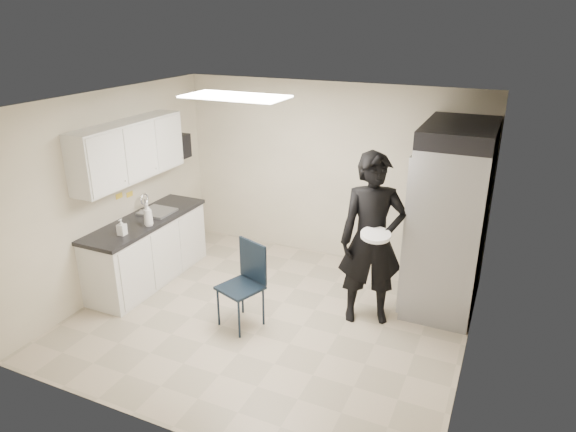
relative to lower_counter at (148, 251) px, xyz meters
The scene contains 21 objects.
floor 2.01m from the lower_counter, ahead, with size 4.50×4.50×0.00m, color tan.
ceiling 2.92m from the lower_counter, ahead, with size 4.50×4.50×0.00m, color silver.
back_wall 2.79m from the lower_counter, 42.71° to the left, with size 4.50×4.50×0.00m, color beige.
left_wall 0.94m from the lower_counter, 146.31° to the right, with size 4.00×4.00×0.00m, color beige.
right_wall 4.29m from the lower_counter, ahead, with size 4.00×4.00×0.00m, color beige.
ceiling_panel 2.54m from the lower_counter, ahead, with size 1.20×0.60×0.02m, color white.
lower_counter is the anchor object (origin of this frame).
countertop 0.46m from the lower_counter, 90.00° to the left, with size 0.64×1.95×0.05m, color black.
sink 0.51m from the lower_counter, 85.43° to the left, with size 0.42×0.40×0.14m, color gray.
faucet 0.67m from the lower_counter, 125.75° to the left, with size 0.02×0.02×0.24m, color silver.
upper_cabinets 1.40m from the lower_counter, behind, with size 0.35×1.80×0.75m, color silver.
towel_dispenser 1.67m from the lower_counter, 99.38° to the left, with size 0.22×0.30×0.35m, color black.
notice_sticker_left 0.85m from the lower_counter, 161.21° to the right, with size 0.00×0.12×0.07m, color yellow.
notice_sticker_right 0.81m from the lower_counter, 161.21° to the left, with size 0.00×0.12×0.07m, color yellow.
commercial_fridge 3.98m from the lower_counter, 15.88° to the left, with size 0.80×1.35×2.10m, color gray.
fridge_compressor 4.31m from the lower_counter, 15.88° to the left, with size 0.80×1.35×0.20m, color black.
folding_chair 1.77m from the lower_counter, 15.38° to the right, with size 0.44×0.44×0.99m, color black.
man_tuxedo 3.10m from the lower_counter, ahead, with size 0.76×0.50×2.07m, color black.
bucket_lid 3.22m from the lower_counter, ahead, with size 0.33×0.33×0.04m, color white.
soap_bottle_a 0.69m from the lower_counter, 38.25° to the right, with size 0.12×0.12×0.30m, color white.
soap_bottle_b 0.81m from the lower_counter, 79.00° to the right, with size 0.09×0.10×0.21m, color #B5B5C2.
Camera 1 is at (2.42, -4.80, 3.44)m, focal length 32.00 mm.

